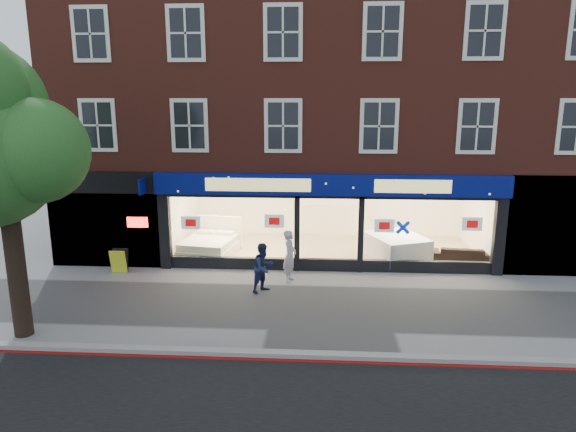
# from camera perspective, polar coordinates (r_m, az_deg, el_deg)

# --- Properties ---
(ground) EXTENTS (120.00, 120.00, 0.00)m
(ground) POSITION_cam_1_polar(r_m,az_deg,el_deg) (14.52, 4.63, -9.99)
(ground) COLOR gray
(ground) RESTS_ON ground
(kerb_line) EXTENTS (60.00, 0.10, 0.01)m
(kerb_line) POSITION_cam_1_polar(r_m,az_deg,el_deg) (11.72, 4.88, -15.86)
(kerb_line) COLOR #8C0A07
(kerb_line) RESTS_ON ground
(kerb_stone) EXTENTS (60.00, 0.25, 0.12)m
(kerb_stone) POSITION_cam_1_polar(r_m,az_deg,el_deg) (11.87, 4.87, -15.17)
(kerb_stone) COLOR gray
(kerb_stone) RESTS_ON ground
(showroom_floor) EXTENTS (11.00, 4.50, 0.10)m
(showroom_floor) POSITION_cam_1_polar(r_m,az_deg,el_deg) (19.45, 4.40, -3.83)
(showroom_floor) COLOR tan
(showroom_floor) RESTS_ON ground
(building) EXTENTS (19.00, 8.26, 10.30)m
(building) POSITION_cam_1_polar(r_m,az_deg,el_deg) (20.34, 4.62, 15.78)
(building) COLOR maroon
(building) RESTS_ON ground
(display_bed) EXTENTS (2.09, 2.41, 1.22)m
(display_bed) POSITION_cam_1_polar(r_m,az_deg,el_deg) (18.88, -8.67, -3.22)
(display_bed) COLOR white
(display_bed) RESTS_ON showroom_floor
(bedside_table) EXTENTS (0.54, 0.54, 0.55)m
(bedside_table) POSITION_cam_1_polar(r_m,az_deg,el_deg) (20.25, -8.16, -2.29)
(bedside_table) COLOR brown
(bedside_table) RESTS_ON showroom_floor
(mattress_stack) EXTENTS (2.34, 2.58, 0.83)m
(mattress_stack) POSITION_cam_1_polar(r_m,az_deg,el_deg) (18.58, 11.92, -3.38)
(mattress_stack) COLOR silver
(mattress_stack) RESTS_ON showroom_floor
(sofa) EXTENTS (1.96, 0.96, 0.55)m
(sofa) POSITION_cam_1_polar(r_m,az_deg,el_deg) (18.78, 18.67, -4.07)
(sofa) COLOR black
(sofa) RESTS_ON showroom_floor
(a_board) EXTENTS (0.54, 0.35, 0.81)m
(a_board) POSITION_cam_1_polar(r_m,az_deg,el_deg) (17.89, -18.24, -4.77)
(a_board) COLOR yellow
(a_board) RESTS_ON ground
(pedestrian_grey) EXTENTS (0.48, 0.66, 1.65)m
(pedestrian_grey) POSITION_cam_1_polar(r_m,az_deg,el_deg) (16.09, 0.20, -4.49)
(pedestrian_grey) COLOR #ACAEB4
(pedestrian_grey) RESTS_ON ground
(pedestrian_blue) EXTENTS (0.90, 0.92, 1.50)m
(pedestrian_blue) POSITION_cam_1_polar(r_m,az_deg,el_deg) (15.30, -2.74, -5.74)
(pedestrian_blue) COLOR #192048
(pedestrian_blue) RESTS_ON ground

